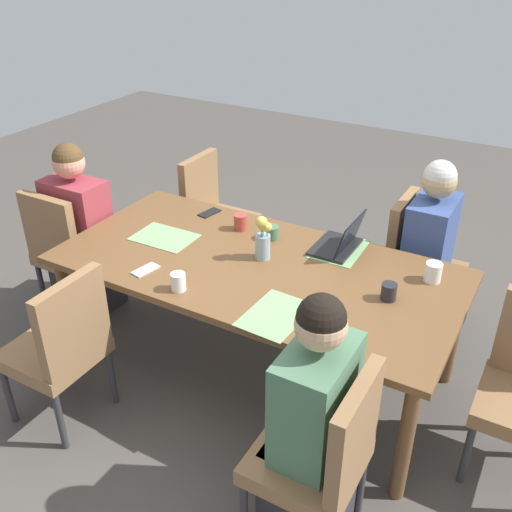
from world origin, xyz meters
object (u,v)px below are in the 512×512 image
at_px(coffee_mug_far_left, 389,292).
at_px(phone_black, 210,213).
at_px(chair_far_left_near, 416,260).
at_px(coffee_mug_near_left, 241,222).
at_px(person_far_left_near, 425,263).
at_px(chair_head_left_left_mid, 67,247).
at_px(chair_near_left_far, 324,453).
at_px(coffee_mug_near_right, 433,272).
at_px(person_head_left_left_mid, 82,240).
at_px(coffee_mug_centre_left, 178,282).
at_px(dining_table, 256,274).
at_px(coffee_mug_centre_right, 272,233).
at_px(chair_far_right_far, 213,210).
at_px(laptop_far_left_near, 340,243).
at_px(flower_vase, 263,238).
at_px(phone_silver, 146,270).
at_px(chair_near_right_near, 62,343).
at_px(person_near_left_far, 314,432).

distance_m(coffee_mug_far_left, phone_black, 1.37).
bearing_deg(chair_far_left_near, phone_black, -158.78).
bearing_deg(coffee_mug_near_left, phone_black, 161.87).
height_order(person_far_left_near, phone_black, person_far_left_near).
bearing_deg(chair_head_left_left_mid, phone_black, 30.94).
xyz_separation_m(chair_head_left_left_mid, chair_near_left_far, (2.17, -0.75, 0.00)).
relative_size(coffee_mug_near_right, phone_black, 0.69).
height_order(chair_head_left_left_mid, person_head_left_left_mid, person_head_left_left_mid).
distance_m(person_head_left_left_mid, chair_near_left_far, 2.27).
bearing_deg(coffee_mug_centre_left, dining_table, 63.02).
bearing_deg(dining_table, coffee_mug_centre_right, 102.28).
bearing_deg(person_head_left_left_mid, person_far_left_near, 21.96).
height_order(chair_far_right_far, coffee_mug_near_left, chair_far_right_far).
relative_size(chair_head_left_left_mid, laptop_far_left_near, 2.81).
height_order(flower_vase, laptop_far_left_near, flower_vase).
distance_m(flower_vase, phone_silver, 0.66).
relative_size(person_head_left_left_mid, coffee_mug_near_right, 11.56).
bearing_deg(chair_near_right_near, phone_black, 86.06).
relative_size(person_head_left_left_mid, phone_silver, 7.97).
bearing_deg(chair_near_right_near, flower_vase, 53.58).
bearing_deg(chair_near_right_near, coffee_mug_near_right, 36.33).
bearing_deg(coffee_mug_far_left, person_head_left_left_mid, -179.29).
bearing_deg(coffee_mug_centre_left, coffee_mug_near_left, 95.80).
bearing_deg(chair_near_left_far, coffee_mug_near_left, 133.18).
xyz_separation_m(dining_table, chair_far_left_near, (0.66, 0.89, -0.17)).
relative_size(coffee_mug_near_right, phone_silver, 0.69).
relative_size(chair_far_left_near, coffee_mug_centre_right, 10.44).
relative_size(chair_near_right_near, coffee_mug_centre_left, 9.48).
bearing_deg(coffee_mug_centre_right, coffee_mug_far_left, -19.11).
relative_size(chair_near_right_near, coffee_mug_near_right, 8.71).
relative_size(chair_near_left_far, phone_black, 6.00).
bearing_deg(coffee_mug_near_right, chair_near_right_near, -143.67).
bearing_deg(chair_far_left_near, coffee_mug_far_left, -84.86).
bearing_deg(dining_table, coffee_mug_centre_left, -116.98).
height_order(laptop_far_left_near, phone_black, laptop_far_left_near).
bearing_deg(chair_far_left_near, phone_silver, -132.53).
xyz_separation_m(coffee_mug_centre_right, coffee_mug_far_left, (0.80, -0.28, 0.00)).
distance_m(coffee_mug_near_right, phone_black, 1.46).
xyz_separation_m(chair_head_left_left_mid, coffee_mug_near_right, (2.27, 0.38, 0.28)).
relative_size(coffee_mug_near_right, coffee_mug_centre_right, 1.20).
height_order(person_far_left_near, coffee_mug_centre_right, person_far_left_near).
bearing_deg(person_head_left_left_mid, coffee_mug_centre_right, 13.53).
relative_size(person_far_left_near, flower_vase, 4.56).
distance_m(person_near_left_far, coffee_mug_near_left, 1.49).
bearing_deg(person_far_left_near, flower_vase, -133.88).
relative_size(dining_table, chair_far_left_near, 2.45).
bearing_deg(chair_far_left_near, coffee_mug_near_left, -148.74).
xyz_separation_m(chair_head_left_left_mid, coffee_mug_near_left, (1.10, 0.39, 0.28)).
relative_size(person_far_left_near, coffee_mug_near_left, 12.29).
bearing_deg(chair_near_left_far, chair_far_left_near, 94.08).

